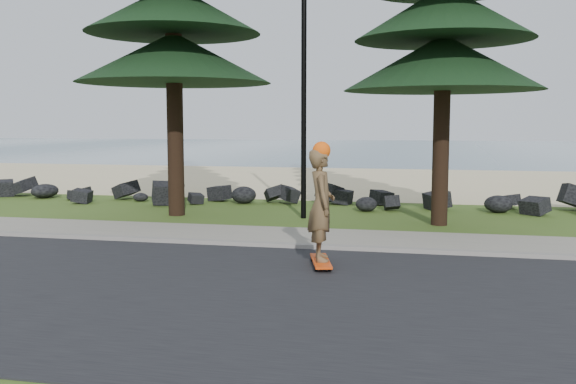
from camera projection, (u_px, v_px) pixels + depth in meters
name	position (u px, v px, depth m)	size (l,w,h in m)	color
ground	(276.00, 239.00, 13.91)	(160.00, 160.00, 0.00)	#3D5B1C
road	(205.00, 292.00, 9.54)	(160.00, 7.00, 0.02)	black
kerb	(265.00, 245.00, 13.03)	(160.00, 0.20, 0.10)	gray
sidewalk	(278.00, 236.00, 14.10)	(160.00, 2.00, 0.08)	gray
beach_sand	(353.00, 181.00, 27.99)	(160.00, 15.00, 0.01)	beige
ocean	(395.00, 148.00, 63.44)	(160.00, 58.00, 0.01)	#3A5F70
seawall_boulders	(319.00, 207.00, 19.35)	(60.00, 2.40, 1.10)	black
lamp_post	(304.00, 60.00, 16.57)	(0.25, 0.14, 8.14)	black
skateboarder	(321.00, 205.00, 11.11)	(0.63, 1.21, 2.18)	#D93F0C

